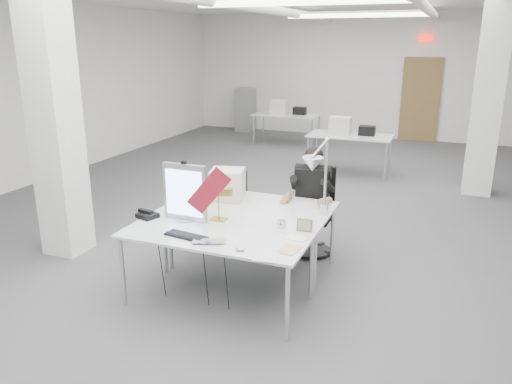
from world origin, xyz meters
TOP-DOWN VIEW (x-y plane):
  - room_shell at (0.04, 0.13)m, footprint 10.04×14.04m
  - desk_main at (0.00, -2.50)m, footprint 1.80×0.90m
  - desk_second at (0.00, -1.60)m, footprint 1.80×0.90m
  - bg_desk_a at (0.20, 3.00)m, footprint 1.60×0.80m
  - bg_desk_b at (-1.80, 5.20)m, footprint 1.60×0.80m
  - filing_cabinet at (-3.50, 6.65)m, footprint 0.45×0.55m
  - office_chair at (0.54, -0.99)m, footprint 0.59×0.59m
  - seated_person at (0.54, -1.04)m, footprint 0.53×0.64m
  - monitor at (-0.44, -2.31)m, footprint 0.48×0.06m
  - pennant at (-0.16, -2.34)m, footprint 0.43×0.15m
  - keyboard at (-0.22, -2.71)m, footprint 0.44×0.20m
  - laptop at (0.06, -2.81)m, footprint 0.35×0.29m
  - mouse at (0.38, -2.82)m, footprint 0.11×0.09m
  - bankers_lamp at (-0.13, -2.19)m, footprint 0.34×0.23m
  - desk_phone at (-0.85, -2.40)m, footprint 0.23×0.22m
  - picture_frame_left at (-0.64, -2.20)m, footprint 0.16×0.06m
  - picture_frame_right at (0.77, -2.16)m, footprint 0.16×0.05m
  - desk_clock at (0.54, -2.17)m, footprint 0.10×0.04m
  - paper_stack_a at (0.63, -2.82)m, footprint 0.25×0.32m
  - paper_stack_b at (0.78, -2.65)m, footprint 0.19×0.24m
  - paper_stack_c at (0.75, -2.37)m, footprint 0.20×0.16m
  - beige_monitor at (-0.34, -1.52)m, footprint 0.44×0.42m
  - architect_lamp at (0.83, -1.87)m, footprint 0.43×0.80m

SIDE VIEW (x-z plane):
  - office_chair at x=0.54m, z-range 0.00..1.10m
  - filing_cabinet at x=-3.50m, z-range 0.00..1.20m
  - desk_main at x=0.00m, z-range 0.73..0.75m
  - desk_second at x=0.00m, z-range 0.73..0.75m
  - bg_desk_a at x=0.20m, z-range 0.73..0.75m
  - bg_desk_b at x=-1.80m, z-range 0.73..0.75m
  - paper_stack_c at x=0.75m, z-range 0.76..0.76m
  - paper_stack_a at x=0.63m, z-range 0.76..0.76m
  - paper_stack_b at x=0.78m, z-range 0.76..0.76m
  - keyboard at x=-0.22m, z-range 0.76..0.78m
  - laptop at x=0.06m, z-range 0.76..0.78m
  - mouse at x=0.38m, z-range 0.76..0.79m
  - desk_phone at x=-0.85m, z-range 0.76..0.80m
  - desk_clock at x=0.54m, z-range 0.76..0.85m
  - picture_frame_right at x=0.77m, z-range 0.75..0.88m
  - picture_frame_left at x=-0.64m, z-range 0.75..0.88m
  - seated_person at x=0.54m, z-range 0.45..1.35m
  - beige_monitor at x=-0.34m, z-range 0.76..1.10m
  - bankers_lamp at x=-0.13m, z-range 0.75..1.11m
  - monitor at x=-0.44m, z-range 0.75..1.34m
  - pennant at x=-0.16m, z-range 0.86..1.35m
  - architect_lamp at x=0.83m, z-range 0.75..1.73m
  - room_shell at x=0.04m, z-range 0.07..3.31m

